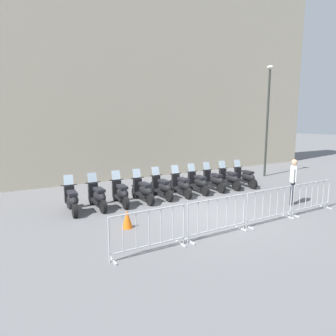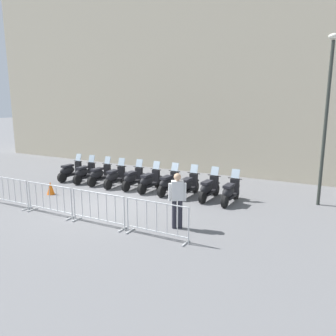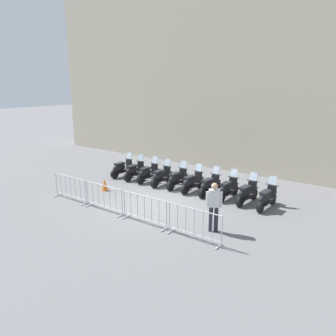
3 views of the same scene
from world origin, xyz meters
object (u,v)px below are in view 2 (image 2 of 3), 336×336
object	(u,v)px
motorcycle_5	(149,181)
traffic_cone	(50,188)
motorcycle_4	(133,179)
motorcycle_6	(168,183)
motorcycle_9	(230,192)
barrier_segment_2	(98,209)
motorcycle_0	(71,171)
motorcycle_3	(115,177)
motorcycle_8	(209,189)
motorcycle_7	(188,186)
motorcycle_2	(100,175)
barrier_segment_0	(9,192)
officer_near_row_end	(177,197)
motorcycle_1	(85,173)
barrier_segment_3	(157,220)
street_lamp	(327,106)
barrier_segment_1	(50,200)

from	to	relation	value
motorcycle_5	traffic_cone	bearing A→B (deg)	-146.61
motorcycle_5	motorcycle_4	bearing A→B (deg)	175.71
motorcycle_6	traffic_cone	xyz separation A→B (m)	(-4.36, -2.31, -0.18)
motorcycle_9	barrier_segment_2	bearing A→B (deg)	-127.20
motorcycle_5	motorcycle_9	xyz separation A→B (m)	(3.60, -0.11, 0.00)
motorcycle_0	motorcycle_4	xyz separation A→B (m)	(3.61, 0.04, 0.00)
motorcycle_3	motorcycle_8	bearing A→B (deg)	0.36
motorcycle_4	motorcycle_6	bearing A→B (deg)	-1.05
motorcycle_3	motorcycle_4	size ratio (longest dim) A/B	1.00
motorcycle_3	motorcycle_7	size ratio (longest dim) A/B	1.00
motorcycle_5	motorcycle_8	distance (m)	2.70
motorcycle_2	motorcycle_3	distance (m)	0.91
motorcycle_0	motorcycle_2	world-z (taller)	same
motorcycle_8	barrier_segment_0	xyz separation A→B (m)	(-6.36, -4.07, 0.07)
officer_near_row_end	motorcycle_4	bearing A→B (deg)	138.66
motorcycle_3	motorcycle_8	xyz separation A→B (m)	(4.49, 0.03, 0.00)
motorcycle_1	motorcycle_6	bearing A→B (deg)	0.18
motorcycle_0	motorcycle_5	size ratio (longest dim) A/B	1.00
barrier_segment_2	barrier_segment_3	xyz separation A→B (m)	(2.11, -0.03, 0.00)
barrier_segment_0	barrier_segment_2	distance (m)	4.21
motorcycle_3	motorcycle_5	world-z (taller)	same
motorcycle_0	motorcycle_5	world-z (taller)	same
motorcycle_2	street_lamp	xyz separation A→B (m)	(9.31, 1.23, 3.21)
barrier_segment_1	traffic_cone	xyz separation A→B (m)	(-1.90, 1.82, -0.25)
motorcycle_5	traffic_cone	xyz separation A→B (m)	(-3.45, -2.28, -0.18)
motorcycle_7	officer_near_row_end	xyz separation A→B (m)	(1.06, -3.29, 0.53)
motorcycle_3	motorcycle_9	xyz separation A→B (m)	(5.39, -0.09, 0.00)
motorcycle_7	motorcycle_9	size ratio (longest dim) A/B	1.00
motorcycle_5	barrier_segment_2	xyz separation A→B (m)	(0.55, -4.13, 0.07)
street_lamp	officer_near_row_end	bearing A→B (deg)	-129.68
motorcycle_5	barrier_segment_3	distance (m)	4.94
motorcycle_2	barrier_segment_0	bearing A→B (deg)	-103.21
barrier_segment_0	barrier_segment_2	xyz separation A→B (m)	(4.21, -0.06, 0.00)
motorcycle_3	motorcycle_8	size ratio (longest dim) A/B	1.00
motorcycle_0	motorcycle_7	size ratio (longest dim) A/B	1.00
motorcycle_9	officer_near_row_end	xyz separation A→B (m)	(-0.73, -3.13, 0.53)
motorcycle_6	barrier_segment_3	xyz separation A→B (m)	(1.76, -4.19, 0.07)
motorcycle_5	motorcycle_2	bearing A→B (deg)	179.08
motorcycle_7	barrier_segment_3	distance (m)	4.29
barrier_segment_1	barrier_segment_3	size ratio (longest dim) A/B	1.00
officer_near_row_end	street_lamp	bearing A→B (deg)	50.32
motorcycle_5	motorcycle_3	bearing A→B (deg)	-179.26
motorcycle_5	motorcycle_8	world-z (taller)	same
officer_near_row_end	motorcycle_3	bearing A→B (deg)	145.37
motorcycle_1	barrier_segment_0	size ratio (longest dim) A/B	0.85
barrier_segment_1	street_lamp	distance (m)	10.27
motorcycle_7	street_lamp	bearing A→B (deg)	14.31
motorcycle_1	motorcycle_3	distance (m)	1.80
motorcycle_3	motorcycle_9	size ratio (longest dim) A/B	1.00
motorcycle_1	barrier_segment_3	bearing A→B (deg)	-33.78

